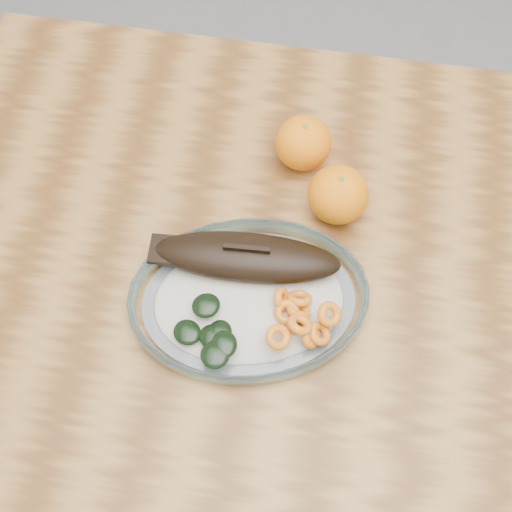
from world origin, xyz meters
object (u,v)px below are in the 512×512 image
dining_table (329,305)px  orange_left (303,143)px  plated_meal (249,296)px  orange_right (338,195)px

dining_table → orange_left: bearing=111.1°
plated_meal → orange_left: bearing=66.5°
plated_meal → dining_table: bearing=11.8°
orange_left → orange_right: 0.10m
dining_table → orange_right: (-0.01, 0.10, 0.14)m
dining_table → orange_right: 0.17m
orange_right → plated_meal: bearing=-121.9°
dining_table → orange_left: (-0.07, 0.18, 0.14)m
plated_meal → orange_right: (0.10, 0.16, 0.02)m
plated_meal → orange_left: size_ratio=8.36×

